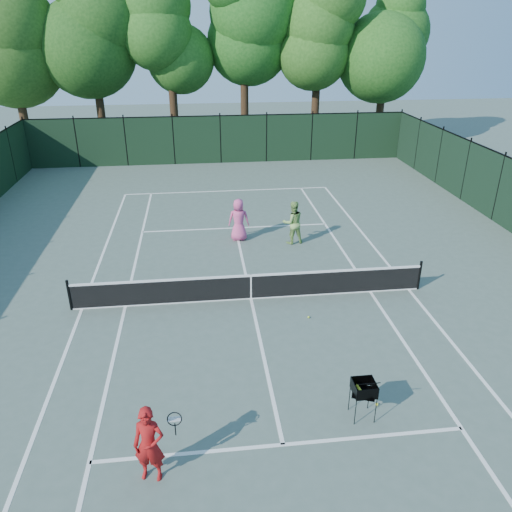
{
  "coord_description": "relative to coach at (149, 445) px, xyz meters",
  "views": [
    {
      "loc": [
        -1.54,
        -14.38,
        8.36
      ],
      "look_at": [
        0.29,
        1.0,
        1.1
      ],
      "focal_mm": 35.0,
      "sensor_mm": 36.0,
      "label": 1
    }
  ],
  "objects": [
    {
      "name": "coach",
      "position": [
        0.0,
        0.0,
        0.0
      ],
      "size": [
        1.01,
        0.57,
        1.72
      ],
      "rotation": [
        0.0,
        0.0,
        -0.19
      ],
      "color": "#A51213",
      "rests_on": "ground"
    },
    {
      "name": "ball_hopper",
      "position": [
        4.72,
        1.16,
        -0.03
      ],
      "size": [
        0.67,
        0.67,
        0.98
      ],
      "rotation": [
        0.0,
        0.0,
        -0.37
      ],
      "color": "black",
      "rests_on": "ground"
    },
    {
      "name": "tree_0",
      "position": [
        -10.24,
        28.41,
        7.3
      ],
      "size": [
        6.4,
        6.4,
        13.14
      ],
      "color": "black",
      "rests_on": "ground"
    },
    {
      "name": "loose_ball_midcourt",
      "position": [
        4.42,
        5.51,
        -0.83
      ],
      "size": [
        0.07,
        0.07,
        0.07
      ],
      "primitive_type": "sphere",
      "color": "#BEDF2D",
      "rests_on": "ground"
    },
    {
      "name": "player_green",
      "position": [
        4.99,
        11.38,
        0.05
      ],
      "size": [
        0.98,
        0.81,
        1.82
      ],
      "rotation": [
        0.0,
        0.0,
        3.29
      ],
      "color": "#89B55A",
      "rests_on": "ground"
    },
    {
      "name": "sideline_singles_left",
      "position": [
        -1.35,
        6.91,
        -0.86
      ],
      "size": [
        0.1,
        23.77,
        0.01
      ],
      "primitive_type": "cube",
      "color": "white",
      "rests_on": "ground"
    },
    {
      "name": "tennis_net",
      "position": [
        2.76,
        6.91,
        -0.39
      ],
      "size": [
        11.69,
        0.09,
        1.06
      ],
      "color": "black",
      "rests_on": "ground"
    },
    {
      "name": "service_line_near",
      "position": [
        2.76,
        0.51,
        -0.86
      ],
      "size": [
        8.23,
        0.1,
        0.01
      ],
      "primitive_type": "cube",
      "color": "white",
      "rests_on": "ground"
    },
    {
      "name": "baseline_far",
      "position": [
        2.76,
        18.79,
        -0.86
      ],
      "size": [
        10.97,
        0.1,
        0.01
      ],
      "primitive_type": "cube",
      "color": "white",
      "rests_on": "ground"
    },
    {
      "name": "tree_4",
      "position": [
        9.76,
        28.51,
        7.28
      ],
      "size": [
        6.2,
        6.2,
        12.97
      ],
      "color": "black",
      "rests_on": "ground"
    },
    {
      "name": "tree_2",
      "position": [
        -0.24,
        28.71,
        6.86
      ],
      "size": [
        6.0,
        6.0,
        12.4
      ],
      "color": "black",
      "rests_on": "ground"
    },
    {
      "name": "tree_1",
      "position": [
        -5.24,
        28.91,
        7.83
      ],
      "size": [
        6.8,
        6.8,
        13.98
      ],
      "color": "black",
      "rests_on": "ground"
    },
    {
      "name": "loose_ball_near_cart",
      "position": [
        5.22,
        1.47,
        -0.83
      ],
      "size": [
        0.07,
        0.07,
        0.07
      ],
      "primitive_type": "sphere",
      "color": "yellow",
      "rests_on": "ground"
    },
    {
      "name": "service_line_far",
      "position": [
        2.76,
        13.31,
        -0.86
      ],
      "size": [
        8.23,
        0.1,
        0.01
      ],
      "primitive_type": "cube",
      "color": "white",
      "rests_on": "ground"
    },
    {
      "name": "center_service_line",
      "position": [
        2.76,
        6.91,
        -0.86
      ],
      "size": [
        0.1,
        12.8,
        0.01
      ],
      "primitive_type": "cube",
      "color": "white",
      "rests_on": "ground"
    },
    {
      "name": "sideline_doubles_left",
      "position": [
        -2.72,
        6.91,
        -0.86
      ],
      "size": [
        0.1,
        23.77,
        0.01
      ],
      "primitive_type": "cube",
      "color": "white",
      "rests_on": "ground"
    },
    {
      "name": "sideline_doubles_right",
      "position": [
        8.25,
        6.91,
        -0.86
      ],
      "size": [
        0.1,
        23.77,
        0.01
      ],
      "primitive_type": "cube",
      "color": "white",
      "rests_on": "ground"
    },
    {
      "name": "tree_5",
      "position": [
        14.76,
        29.01,
        6.85
      ],
      "size": [
        5.8,
        5.8,
        12.23
      ],
      "color": "black",
      "rests_on": "ground"
    },
    {
      "name": "ground",
      "position": [
        2.76,
        6.91,
        -0.86
      ],
      "size": [
        90.0,
        90.0,
        0.0
      ],
      "primitive_type": "plane",
      "color": "#4E5F54",
      "rests_on": "ground"
    },
    {
      "name": "sideline_singles_right",
      "position": [
        6.88,
        6.91,
        -0.86
      ],
      "size": [
        0.1,
        23.77,
        0.01
      ],
      "primitive_type": "cube",
      "color": "white",
      "rests_on": "ground"
    },
    {
      "name": "tree_3",
      "position": [
        4.76,
        29.21,
        8.14
      ],
      "size": [
        7.0,
        7.0,
        14.45
      ],
      "color": "black",
      "rests_on": "ground"
    },
    {
      "name": "player_pink",
      "position": [
        2.81,
        11.97,
        0.03
      ],
      "size": [
        0.93,
        0.66,
        1.79
      ],
      "rotation": [
        0.0,
        0.0,
        3.04
      ],
      "color": "#DC4D8A",
      "rests_on": "ground"
    },
    {
      "name": "fence_far",
      "position": [
        2.76,
        24.91,
        0.64
      ],
      "size": [
        24.0,
        0.05,
        3.0
      ],
      "primitive_type": "cube",
      "color": "black",
      "rests_on": "ground"
    }
  ]
}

